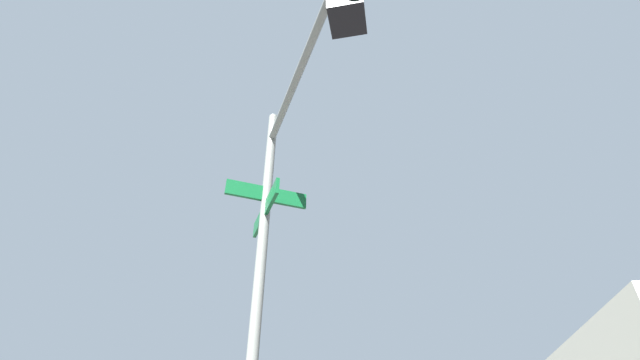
# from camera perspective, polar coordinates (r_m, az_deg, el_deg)

# --- Properties ---
(traffic_signal_near) EXTENTS (2.85, 1.89, 5.31)m
(traffic_signal_near) POSITION_cam_1_polar(r_m,az_deg,el_deg) (4.06, -3.44, 3.43)
(traffic_signal_near) COLOR slate
(traffic_signal_near) RESTS_ON ground_plane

